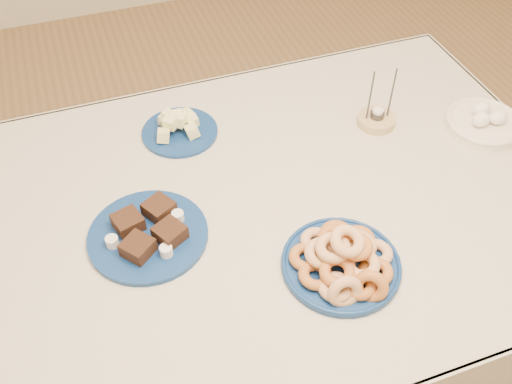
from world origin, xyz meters
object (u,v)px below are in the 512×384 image
Objects in this scene: dining_table at (250,233)px; brownie_plate at (148,233)px; melon_plate at (180,127)px; egg_bowl at (484,122)px; donut_platter at (343,261)px; candle_holder at (376,119)px.

brownie_plate is (-0.26, -0.01, 0.12)m from dining_table.
melon_plate reaches higher than dining_table.
egg_bowl is (0.82, -0.27, 0.00)m from melon_plate.
egg_bowl is at bearing 27.88° from donut_platter.
brownie_plate is at bearing -176.70° from dining_table.
donut_platter is at bearing -62.05° from dining_table.
candle_holder reaches higher than brownie_plate.
egg_bowl reaches higher than brownie_plate.
melon_plate is at bearing 105.60° from dining_table.
brownie_plate is 0.73m from candle_holder.
dining_table is 7.49× the size of egg_bowl.
donut_platter is 1.81× the size of candle_holder.
dining_table is at bearing -175.22° from egg_bowl.
candle_holder is (0.31, 0.43, -0.01)m from donut_platter.
donut_platter is (0.13, -0.25, 0.14)m from dining_table.
candle_holder is (0.54, -0.15, -0.00)m from melon_plate.
donut_platter is 1.47× the size of melon_plate.
donut_platter is at bearing -126.02° from candle_holder.
brownie_plate is (-0.39, 0.24, -0.01)m from donut_platter.
dining_table is at bearing -74.40° from melon_plate.
brownie_plate is 0.98m from egg_bowl.
melon_plate is at bearing 111.20° from donut_platter.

